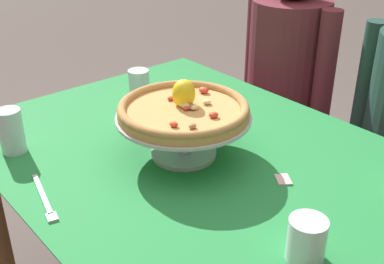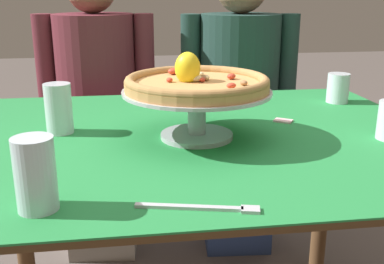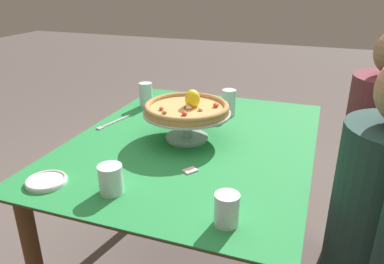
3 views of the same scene
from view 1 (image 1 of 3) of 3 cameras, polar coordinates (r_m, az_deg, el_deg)
The scene contains 9 objects.
dining_table at distance 1.46m, azimuth 0.01°, elevation -5.64°, with size 1.30×1.00×0.75m.
pizza_stand at distance 1.35m, azimuth -1.12°, elevation 0.57°, with size 0.37×0.37×0.12m.
pizza at distance 1.33m, azimuth -1.11°, elevation 2.81°, with size 0.36×0.36×0.09m.
water_glass_front_left at distance 1.47m, azimuth -20.22°, elevation -0.21°, with size 0.07×0.07×0.13m.
water_glass_side_left at distance 1.67m, azimuth -6.14°, elevation 4.79°, with size 0.07×0.07×0.13m.
water_glass_side_right at distance 1.04m, azimuth 13.12°, elevation -12.40°, with size 0.08×0.08×0.10m.
dinner_fork at distance 1.25m, azimuth -16.76°, elevation -7.52°, with size 0.21×0.07×0.01m.
sugar_packet at distance 1.30m, azimuth 10.55°, elevation -5.46°, with size 0.05×0.04×0.01m, color beige.
diner_left at distance 2.16m, azimuth 10.55°, elevation 3.42°, with size 0.48×0.34×1.22m.
Camera 1 is at (0.93, -0.79, 1.45)m, focal length 45.89 mm.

